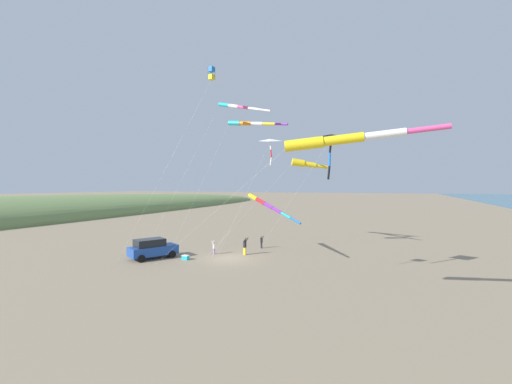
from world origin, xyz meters
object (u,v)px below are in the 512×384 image
Objects in this scene: person_child_green_jacket at (214,247)px; kite_box_blue_topmost at (211,74)px; cooler_box at (186,257)px; person_child_grey_jacket at (261,241)px; kite_windsock_black_fish_shape at (304,164)px; parked_car at (152,248)px; person_adult_flyer at (245,245)px; kite_windsock_rainbow_low_near at (249,123)px; kite_windsock_striped_overhead at (340,140)px; kite_delta_teal_far_right at (270,142)px; kite_windsock_long_streamer_left at (236,107)px; kite_delta_purple_drifting at (331,138)px; kite_windsock_checkered_midright at (266,204)px.

kite_box_blue_topmost is (0.75, -1.64, 16.45)m from person_child_green_jacket.
person_child_grey_jacket reaches higher than cooler_box.
parked_car is at bearing -137.51° from kite_windsock_black_fish_shape.
kite_windsock_rainbow_low_near is at bearing 109.35° from person_adult_flyer.
kite_windsock_striped_overhead is at bearing -46.84° from person_adult_flyer.
kite_delta_teal_far_right is 0.64× the size of kite_windsock_long_streamer_left.
kite_box_blue_topmost is 4.12m from kite_windsock_long_streamer_left.
kite_windsock_long_streamer_left is 18.42m from kite_windsock_striped_overhead.
kite_windsock_black_fish_shape reaches higher than person_child_grey_jacket.
cooler_box is 3.41m from person_child_green_jacket.
person_child_green_jacket is 5.66m from person_child_grey_jacket.
person_child_grey_jacket is 9.63m from kite_windsock_black_fish_shape.
kite_box_blue_topmost is (-2.38, -6.36, 16.43)m from person_child_grey_jacket.
kite_delta_teal_far_right reaches higher than kite_windsock_black_fish_shape.
kite_windsock_rainbow_low_near is 1.34× the size of kite_delta_purple_drifting.
kite_box_blue_topmost is at bearing -65.54° from person_child_green_jacket.
kite_windsock_long_streamer_left is (2.77, 4.76, 14.57)m from cooler_box.
cooler_box is at bearing -140.05° from kite_box_blue_topmost.
kite_box_blue_topmost is (4.99, 2.37, 16.22)m from parked_car.
kite_windsock_striped_overhead reaches higher than parked_car.
kite_windsock_black_fish_shape is (5.71, 2.01, -4.44)m from kite_windsock_rainbow_low_near.
kite_windsock_rainbow_low_near is (1.66, 4.61, 12.89)m from person_child_green_jacket.
person_child_grey_jacket reaches higher than person_child_green_jacket.
person_child_grey_jacket is 0.10× the size of kite_windsock_rainbow_low_near.
kite_windsock_rainbow_low_near is 0.66× the size of kite_windsock_striped_overhead.
person_child_green_jacket is 0.09× the size of kite_windsock_rainbow_low_near.
kite_windsock_black_fish_shape reaches higher than kite_windsock_checkered_midright.
kite_windsock_checkered_midright reaches higher than cooler_box.
person_adult_flyer is at bearing 49.56° from kite_box_blue_topmost.
kite_windsock_checkered_midright is at bearing 139.92° from kite_delta_purple_drifting.
kite_windsock_black_fish_shape is (11.61, 10.64, 8.22)m from parked_car.
kite_box_blue_topmost is 1.67× the size of kite_windsock_black_fish_shape.
kite_windsock_checkered_midright is 0.81× the size of kite_delta_purple_drifting.
kite_delta_teal_far_right is at bearing -50.85° from kite_windsock_long_streamer_left.
kite_windsock_long_streamer_left is at bearing -114.75° from person_child_grey_jacket.
kite_delta_purple_drifting is (13.48, -1.46, 9.92)m from cooler_box.
kite_windsock_striped_overhead is at bearing -55.06° from person_child_grey_jacket.
kite_windsock_rainbow_low_near is 14.59m from kite_delta_purple_drifting.
parked_car is 0.47× the size of kite_delta_teal_far_right.
kite_delta_teal_far_right reaches higher than cooler_box.
kite_box_blue_topmost is (-2.20, -2.58, 16.23)m from person_adult_flyer.
person_adult_flyer is 0.12× the size of kite_windsock_rainbow_low_near.
person_child_grey_jacket is (4.22, 7.90, 0.53)m from cooler_box.
cooler_box is 0.07× the size of kite_windsock_checkered_midright.
kite_box_blue_topmost reaches higher than parked_car.
kite_windsock_rainbow_low_near is 0.80× the size of kite_box_blue_topmost.
kite_windsock_black_fish_shape is at bearing 24.21° from person_child_grey_jacket.
kite_windsock_striped_overhead is (10.89, -15.58, 8.36)m from person_child_grey_jacket.
kite_delta_teal_far_right is 13.81m from kite_windsock_black_fish_shape.
kite_delta_teal_far_right is at bearing -145.84° from kite_delta_purple_drifting.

